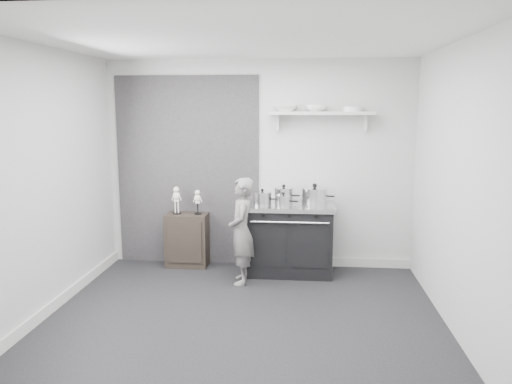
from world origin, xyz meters
TOP-DOWN VIEW (x-y plane):
  - ground at (0.00, 0.00)m, footprint 4.00×4.00m
  - room_shell at (-0.09, 0.15)m, footprint 4.02×3.62m
  - wall_shelf at (0.80, 1.68)m, footprint 1.30×0.26m
  - stove at (0.43, 1.48)m, footprint 1.11×0.69m
  - side_cabinet at (-0.94, 1.61)m, footprint 0.54×0.32m
  - child at (-0.14, 1.04)m, footprint 0.35×0.50m
  - pot_front_left at (0.08, 1.39)m, footprint 0.32×0.23m
  - pot_back_left at (0.34, 1.61)m, footprint 0.33×0.24m
  - pot_back_right at (0.73, 1.57)m, footprint 0.42×0.33m
  - pot_front_center at (0.35, 1.34)m, footprint 0.27×0.18m
  - skeleton_full at (-1.07, 1.61)m, footprint 0.12×0.07m
  - skeleton_torso at (-0.79, 1.61)m, footprint 0.10×0.07m
  - bowl_large at (0.35, 1.67)m, footprint 0.30×0.30m
  - bowl_small at (0.73, 1.67)m, footprint 0.26×0.26m
  - plate_stack at (1.18, 1.67)m, footprint 0.24×0.24m

SIDE VIEW (x-z plane):
  - ground at x=0.00m, z-range 0.00..0.00m
  - side_cabinet at x=-0.94m, z-range 0.00..0.71m
  - stove at x=0.43m, z-range 0.00..0.90m
  - child at x=-0.14m, z-range 0.00..1.28m
  - skeleton_torso at x=-0.79m, z-range 0.71..1.08m
  - skeleton_full at x=-1.07m, z-range 0.71..1.12m
  - pot_front_center at x=0.35m, z-range 0.88..1.05m
  - pot_front_left at x=0.08m, z-range 0.87..1.08m
  - pot_back_left at x=0.34m, z-range 0.87..1.10m
  - pot_back_right at x=0.73m, z-range 0.86..1.12m
  - room_shell at x=-0.09m, z-range 0.28..2.99m
  - wall_shelf at x=0.80m, z-range 1.89..2.13m
  - plate_stack at x=1.18m, z-range 2.04..2.10m
  - bowl_large at x=0.35m, z-range 2.04..2.11m
  - bowl_small at x=0.73m, z-range 2.04..2.12m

